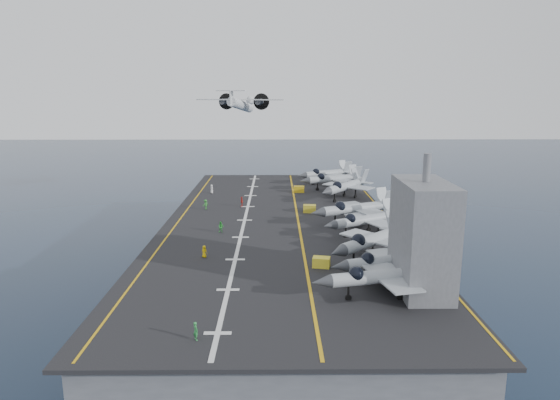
{
  "coord_description": "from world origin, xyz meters",
  "views": [
    {
      "loc": [
        -0.74,
        -81.23,
        31.76
      ],
      "look_at": [
        0.0,
        4.0,
        13.0
      ],
      "focal_mm": 32.0,
      "sensor_mm": 36.0,
      "label": 1
    }
  ],
  "objects_px": {
    "tow_cart_a": "(321,262)",
    "transport_plane": "(241,105)",
    "fighter_jet_0": "(383,275)",
    "island_superstructure": "(423,223)"
  },
  "relations": [
    {
      "from": "island_superstructure",
      "to": "fighter_jet_0",
      "type": "relative_size",
      "value": 0.96
    },
    {
      "from": "island_superstructure",
      "to": "transport_plane",
      "type": "bearing_deg",
      "value": 106.24
    },
    {
      "from": "fighter_jet_0",
      "to": "transport_plane",
      "type": "distance_m",
      "value": 92.18
    },
    {
      "from": "island_superstructure",
      "to": "tow_cart_a",
      "type": "bearing_deg",
      "value": 144.75
    },
    {
      "from": "tow_cart_a",
      "to": "transport_plane",
      "type": "xyz_separation_m",
      "value": [
        -15.1,
        79.45,
        16.83
      ]
    },
    {
      "from": "fighter_jet_0",
      "to": "transport_plane",
      "type": "xyz_separation_m",
      "value": [
        -20.78,
        88.53,
        15.05
      ]
    },
    {
      "from": "island_superstructure",
      "to": "tow_cart_a",
      "type": "relative_size",
      "value": 6.41
    },
    {
      "from": "transport_plane",
      "to": "island_superstructure",
      "type": "bearing_deg",
      "value": -73.76
    },
    {
      "from": "tow_cart_a",
      "to": "transport_plane",
      "type": "distance_m",
      "value": 82.6
    },
    {
      "from": "island_superstructure",
      "to": "transport_plane",
      "type": "xyz_separation_m",
      "value": [
        -25.23,
        86.61,
        9.96
      ]
    }
  ]
}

